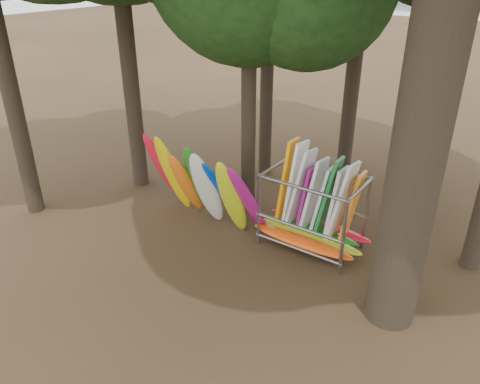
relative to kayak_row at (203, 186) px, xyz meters
The scene contains 3 objects.
ground 2.62m from the kayak_row, 36.80° to the right, with size 120.00×120.00×0.00m, color #47331E.
kayak_row is the anchor object (origin of this frame).
storage_rack 3.23m from the kayak_row, 15.00° to the left, with size 3.19×1.56×2.91m.
Camera 1 is at (6.02, -7.93, 7.23)m, focal length 35.00 mm.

